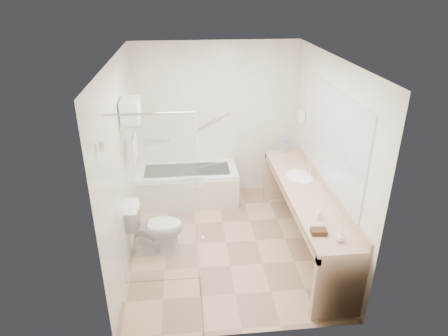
{
  "coord_description": "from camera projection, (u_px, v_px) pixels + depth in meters",
  "views": [
    {
      "loc": [
        -0.49,
        -4.56,
        3.3
      ],
      "look_at": [
        0.0,
        0.3,
        1.0
      ],
      "focal_mm": 32.0,
      "sensor_mm": 36.0,
      "label": 1
    }
  ],
  "objects": [
    {
      "name": "vanity_counter",
      "position": [
        305.0,
        204.0,
        5.24
      ],
      "size": [
        0.55,
        2.7,
        0.95
      ],
      "color": "tan",
      "rests_on": "floor"
    },
    {
      "name": "drinking_glass_far",
      "position": [
        296.0,
        182.0,
        5.27
      ],
      "size": [
        0.08,
        0.08,
        0.08
      ],
      "primitive_type": "cylinder",
      "rotation": [
        0.0,
        0.0,
        0.39
      ],
      "color": "silver",
      "rests_on": "vanity_counter"
    },
    {
      "name": "wall_right",
      "position": [
        327.0,
        156.0,
        5.14
      ],
      "size": [
        0.1,
        3.2,
        2.5
      ],
      "primitive_type": "cube",
      "color": "silver",
      "rests_on": "ground"
    },
    {
      "name": "mirror",
      "position": [
        333.0,
        138.0,
        4.87
      ],
      "size": [
        0.02,
        2.0,
        1.2
      ],
      "primitive_type": "cube",
      "color": "silver",
      "rests_on": "wall_right"
    },
    {
      "name": "toilet",
      "position": [
        155.0,
        227.0,
        5.24
      ],
      "size": [
        0.74,
        0.42,
        0.72
      ],
      "primitive_type": "imported",
      "rotation": [
        0.0,
        0.0,
        1.58
      ],
      "color": "white",
      "rests_on": "floor"
    },
    {
      "name": "wall_front",
      "position": [
        245.0,
        232.0,
        3.58
      ],
      "size": [
        2.6,
        0.1,
        2.5
      ],
      "primitive_type": "cube",
      "color": "silver",
      "rests_on": "ground"
    },
    {
      "name": "towel_shelf",
      "position": [
        131.0,
        116.0,
        5.01
      ],
      "size": [
        0.24,
        0.55,
        0.81
      ],
      "color": "silver",
      "rests_on": "wall_left"
    },
    {
      "name": "water_bottle_left",
      "position": [
        287.0,
        147.0,
        6.24
      ],
      "size": [
        0.06,
        0.06,
        0.19
      ],
      "rotation": [
        0.0,
        0.0,
        0.01
      ],
      "color": "silver",
      "rests_on": "vanity_counter"
    },
    {
      "name": "bathtub",
      "position": [
        188.0,
        185.0,
        6.5
      ],
      "size": [
        1.6,
        0.73,
        0.59
      ],
      "color": "white",
      "rests_on": "floor"
    },
    {
      "name": "shower_enclosure",
      "position": [
        176.0,
        214.0,
        4.21
      ],
      "size": [
        0.96,
        0.91,
        2.11
      ],
      "color": "silver",
      "rests_on": "floor"
    },
    {
      "name": "floor",
      "position": [
        226.0,
        242.0,
        5.55
      ],
      "size": [
        3.2,
        3.2,
        0.0
      ],
      "primitive_type": "plane",
      "color": "tan",
      "rests_on": "ground"
    },
    {
      "name": "grab_bar_long",
      "position": [
        213.0,
        121.0,
        6.42
      ],
      "size": [
        0.53,
        0.03,
        0.33
      ],
      "primitive_type": "cylinder",
      "rotation": [
        0.0,
        1.05,
        0.0
      ],
      "color": "silver",
      "rests_on": "wall_back"
    },
    {
      "name": "faucet",
      "position": [
        311.0,
        170.0,
        5.49
      ],
      "size": [
        0.03,
        0.03,
        0.14
      ],
      "primitive_type": "cylinder",
      "color": "silver",
      "rests_on": "vanity_counter"
    },
    {
      "name": "sink",
      "position": [
        300.0,
        178.0,
        5.52
      ],
      "size": [
        0.4,
        0.52,
        0.14
      ],
      "primitive_type": "ellipsoid",
      "color": "white",
      "rests_on": "vanity_counter"
    },
    {
      "name": "water_bottle_right",
      "position": [
        284.0,
        147.0,
        6.23
      ],
      "size": [
        0.06,
        0.06,
        0.2
      ],
      "rotation": [
        0.0,
        0.0,
        -0.16
      ],
      "color": "silver",
      "rests_on": "vanity_counter"
    },
    {
      "name": "soap_bottle_a",
      "position": [
        319.0,
        216.0,
        4.52
      ],
      "size": [
        0.07,
        0.14,
        0.06
      ],
      "primitive_type": "imported",
      "rotation": [
        0.0,
        0.0,
        0.08
      ],
      "color": "silver",
      "rests_on": "vanity_counter"
    },
    {
      "name": "grab_bar_short",
      "position": [
        158.0,
        140.0,
        6.46
      ],
      "size": [
        0.4,
        0.03,
        0.03
      ],
      "primitive_type": "cylinder",
      "rotation": [
        0.0,
        1.57,
        0.0
      ],
      "color": "silver",
      "rests_on": "wall_back"
    },
    {
      "name": "wall_left",
      "position": [
        121.0,
        164.0,
        4.9
      ],
      "size": [
        0.1,
        3.2,
        2.5
      ],
      "primitive_type": "cube",
      "color": "silver",
      "rests_on": "ground"
    },
    {
      "name": "ceiling",
      "position": [
        227.0,
        59.0,
        4.49
      ],
      "size": [
        2.6,
        3.2,
        0.1
      ],
      "primitive_type": "cube",
      "color": "silver",
      "rests_on": "wall_back"
    },
    {
      "name": "hairdryer_unit",
      "position": [
        302.0,
        116.0,
        5.99
      ],
      "size": [
        0.08,
        0.1,
        0.18
      ],
      "primitive_type": "cube",
      "color": "silver",
      "rests_on": "wall_right"
    },
    {
      "name": "wall_back",
      "position": [
        216.0,
        120.0,
        6.46
      ],
      "size": [
        2.6,
        0.1,
        2.5
      ],
      "primitive_type": "cube",
      "color": "silver",
      "rests_on": "ground"
    },
    {
      "name": "amenity_basket",
      "position": [
        319.0,
        231.0,
        4.24
      ],
      "size": [
        0.18,
        0.13,
        0.06
      ],
      "primitive_type": "cube",
      "rotation": [
        0.0,
        0.0,
        -0.09
      ],
      "color": "#482819",
      "rests_on": "vanity_counter"
    },
    {
      "name": "drinking_glass_near",
      "position": [
        280.0,
        151.0,
        6.23
      ],
      "size": [
        0.08,
        0.08,
        0.08
      ],
      "primitive_type": "cylinder",
      "rotation": [
        0.0,
        0.0,
        0.37
      ],
      "color": "silver",
      "rests_on": "vanity_counter"
    },
    {
      "name": "water_bottle_mid",
      "position": [
        286.0,
        149.0,
        6.19
      ],
      "size": [
        0.06,
        0.06,
        0.18
      ],
      "rotation": [
        0.0,
        0.0,
        -0.16
      ],
      "color": "silver",
      "rests_on": "vanity_counter"
    },
    {
      "name": "soap_bottle_b",
      "position": [
        341.0,
        237.0,
        4.11
      ],
      "size": [
        0.12,
        0.14,
        0.09
      ],
      "primitive_type": "imported",
      "rotation": [
        0.0,
        0.0,
        -0.3
      ],
      "color": "silver",
      "rests_on": "vanity_counter"
    }
  ]
}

